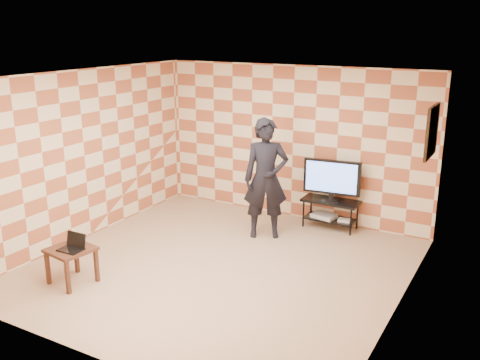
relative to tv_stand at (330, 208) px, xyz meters
The scene contains 14 objects.
floor 2.43m from the tv_stand, 110.50° to the right, with size 5.00×5.00×0.00m, color tan.
wall_back 1.32m from the tv_stand, 163.19° to the left, with size 5.00×0.02×2.70m, color beige.
wall_front 4.92m from the tv_stand, 100.03° to the right, with size 5.00×0.02×2.70m, color beige.
wall_left 4.14m from the tv_stand, 146.08° to the right, with size 0.02×5.00×2.70m, color beige.
wall_right 2.96m from the tv_stand, 53.53° to the right, with size 0.02×5.00×2.70m, color beige.
ceiling 3.35m from the tv_stand, 110.50° to the right, with size 5.00×5.00×0.02m, color white.
wall_art 2.38m from the tv_stand, 23.13° to the right, with size 0.04×0.72×0.72m.
tv_stand is the anchor object (origin of this frame).
tv 0.52m from the tv_stand, 96.60° to the right, with size 0.96×0.21×0.70m.
dvd_player 0.19m from the tv_stand, 167.74° to the right, with size 0.39×0.28×0.07m, color #B2B2B4.
game_console 0.32m from the tv_stand, ahead, with size 0.20×0.14×0.05m, color silver.
side_table 4.30m from the tv_stand, 122.48° to the right, with size 0.62×0.62×0.50m.
laptop 4.28m from the tv_stand, 121.84° to the right, with size 0.32×0.26×0.21m.
person 1.33m from the tv_stand, 133.11° to the right, with size 0.71×0.47×1.95m, color black.
Camera 1 is at (3.70, -5.98, 3.35)m, focal length 40.00 mm.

